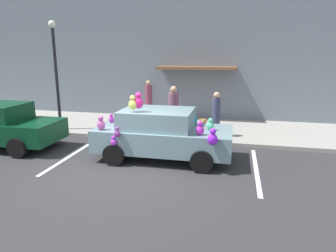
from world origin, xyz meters
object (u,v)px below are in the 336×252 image
Objects in this scene: teddy_bear_on_sidewalk at (203,128)px; pedestrian_near_shopfront at (149,101)px; pedestrian_walking_past at (174,113)px; pedestrian_by_lamp at (216,116)px; street_lamp_post at (56,65)px; plush_covered_car at (162,134)px.

pedestrian_near_shopfront is (-2.92, 2.79, 0.52)m from teddy_bear_on_sidewalk.
pedestrian_near_shopfront is at bearing 122.53° from pedestrian_walking_past.
pedestrian_walking_past is 1.12× the size of pedestrian_by_lamp.
pedestrian_by_lamp is (6.32, 0.27, -1.79)m from street_lamp_post.
street_lamp_post is 6.57m from pedestrian_by_lamp.
pedestrian_near_shopfront is at bearing 110.38° from plush_covered_car.
pedestrian_near_shopfront is at bearing 136.22° from teddy_bear_on_sidewalk.
street_lamp_post reaches higher than pedestrian_by_lamp.
plush_covered_car is at bearing -87.50° from pedestrian_walking_past.
street_lamp_post reaches higher than teddy_bear_on_sidewalk.
street_lamp_post is 4.51m from pedestrian_near_shopfront.
pedestrian_walking_past is at bearing 92.50° from plush_covered_car.
pedestrian_walking_past reaches higher than pedestrian_near_shopfront.
teddy_bear_on_sidewalk is at bearing -164.99° from pedestrian_by_lamp.
street_lamp_post is 2.28× the size of pedestrian_walking_past.
pedestrian_by_lamp is at bearing 15.01° from teddy_bear_on_sidewalk.
pedestrian_near_shopfront is at bearing 45.01° from street_lamp_post.
street_lamp_post is 2.55× the size of pedestrian_by_lamp.
teddy_bear_on_sidewalk is 6.28m from street_lamp_post.
street_lamp_post is at bearing -178.54° from teddy_bear_on_sidewalk.
street_lamp_post is at bearing 156.07° from plush_covered_car.
teddy_bear_on_sidewalk is at bearing -43.78° from pedestrian_near_shopfront.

